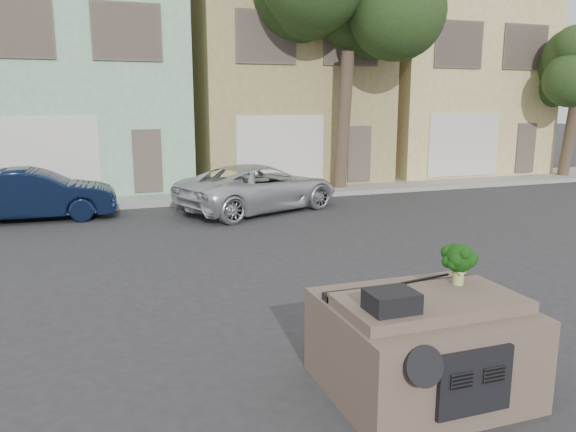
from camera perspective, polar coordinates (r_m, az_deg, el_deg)
ground_plane at (r=9.09m, az=2.82°, el=-8.54°), size 120.00×120.00×0.00m
sidewalk at (r=18.92m, az=-9.27°, el=2.17°), size 40.00×3.00×0.15m
townhouse_mint at (r=22.40m, az=-20.55°, el=12.55°), size 7.20×8.20×7.55m
townhouse_tan at (r=23.54m, az=-1.50°, el=13.18°), size 7.20×8.20×7.55m
townhouse_beige at (r=26.82m, az=14.32°, el=12.64°), size 7.20×8.20×7.55m
navy_sedan at (r=16.48m, az=-24.20°, el=-0.37°), size 4.23×1.60×1.38m
silver_pickup at (r=16.32m, az=-2.88°, el=0.54°), size 5.37×3.91×1.36m
tree_near at (r=19.55m, az=5.78°, el=14.84°), size 4.40×4.00×8.50m
tree_far at (r=25.41m, az=26.94°, el=10.09°), size 3.20×3.00×6.00m
car_dashboard at (r=6.41m, az=13.29°, el=-12.34°), size 2.00×1.80×1.12m
instrument_hump at (r=5.60m, az=10.48°, el=-8.50°), size 0.48×0.38×0.20m
wiper_arm at (r=6.65m, az=13.80°, el=-6.21°), size 0.69×0.15×0.02m
broccoli at (r=6.52m, az=16.99°, el=-4.67°), size 0.52×0.52×0.47m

